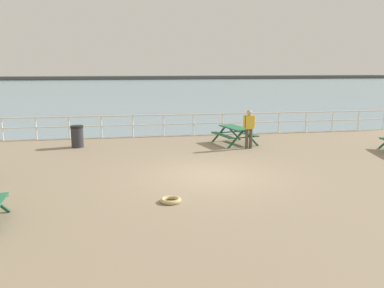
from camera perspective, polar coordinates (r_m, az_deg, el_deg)
The scene contains 8 objects.
ground_plane at distance 13.08m, azimuth 2.64°, elevation -4.89°, with size 30.00×24.00×0.20m, color gray.
sea_band at distance 65.19m, azimuth -7.29°, elevation 7.86°, with size 142.00×90.00×0.01m, color gray.
distant_shoreline at distance 108.13m, azimuth -8.27°, elevation 9.05°, with size 142.00×6.00×1.80m, color #4C4C47.
seaward_railing at distance 20.41m, azimuth -1.94°, elevation 3.26°, with size 23.07×0.07×1.08m.
picnic_table_near_right at distance 18.26m, azimuth 6.07°, elevation 1.81°, with size 1.89×2.10×0.80m.
visitor at distance 17.28m, azimuth 8.10°, elevation 2.47°, with size 0.53×0.23×1.66m.
litter_bin at distance 18.14m, azimuth -15.96°, elevation 1.05°, with size 0.55×0.55×0.95m.
rope_coil at distance 10.56m, azimuth -3.04°, elevation -7.95°, with size 0.55×0.55×0.11m, color tan.
Camera 1 is at (-2.69, -12.29, 3.48)m, focal length 37.61 mm.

